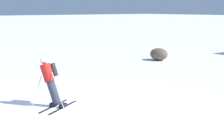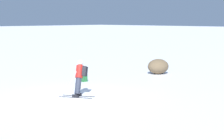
{
  "view_description": "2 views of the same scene",
  "coord_description": "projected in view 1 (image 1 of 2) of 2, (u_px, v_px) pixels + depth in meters",
  "views": [
    {
      "loc": [
        8.65,
        -4.66,
        3.14
      ],
      "look_at": [
        -0.73,
        2.72,
        0.81
      ],
      "focal_mm": 50.0,
      "sensor_mm": 36.0,
      "label": 1
    },
    {
      "loc": [
        10.94,
        12.75,
        3.54
      ],
      "look_at": [
        -0.77,
        1.6,
        1.33
      ],
      "focal_mm": 60.0,
      "sensor_mm": 36.0,
      "label": 2
    }
  ],
  "objects": [
    {
      "name": "ground_plane",
      "position": [
        60.0,
        108.0,
        10.1
      ],
      "size": [
        300.0,
        300.0,
        0.0
      ],
      "primitive_type": "plane",
      "color": "white"
    },
    {
      "name": "skier",
      "position": [
        50.0,
        79.0,
        10.16
      ],
      "size": [
        1.51,
        1.62,
        1.68
      ],
      "rotation": [
        0.0,
        0.0,
        0.49
      ],
      "color": "black",
      "rests_on": "ground"
    },
    {
      "name": "exposed_boulder_0",
      "position": [
        159.0,
        54.0,
        19.45
      ],
      "size": [
        1.18,
        1.0,
        0.76
      ],
      "primitive_type": "ellipsoid",
      "color": "brown",
      "rests_on": "ground"
    }
  ]
}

